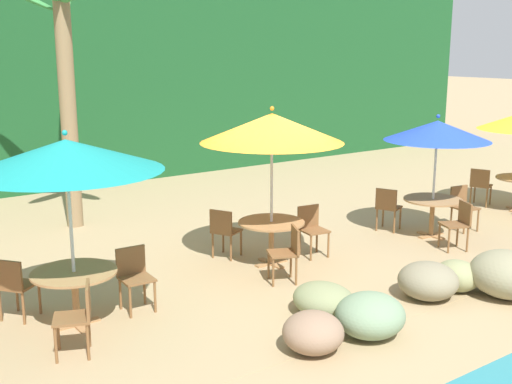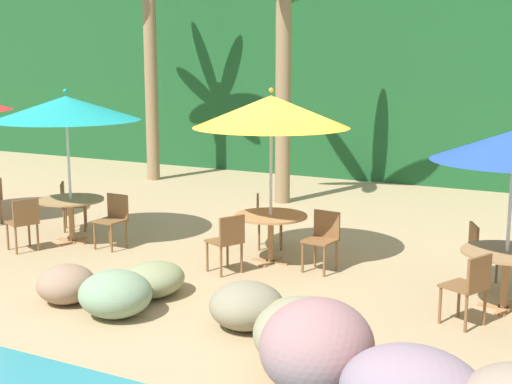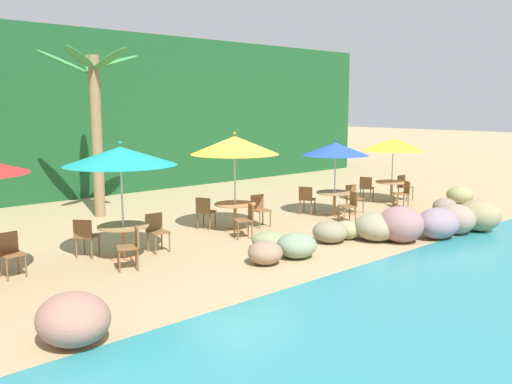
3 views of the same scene
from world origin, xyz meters
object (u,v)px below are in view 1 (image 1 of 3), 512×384
(chair_teal_seaward, at_px, (134,274))
(chair_orange_left, at_px, (288,250))
(chair_teal_left, at_px, (79,314))
(chair_blue_left, at_px, (459,222))
(dining_table_orange, at_px, (271,229))
(umbrella_teal, at_px, (66,155))
(chair_yellow_inland, at_px, (480,184))
(dining_table_blue, at_px, (433,205))
(chair_blue_inland, at_px, (388,206))
(umbrella_orange, at_px, (272,128))
(chair_orange_seaward, at_px, (311,227))
(chair_teal_inland, at_px, (14,284))
(umbrella_blue, at_px, (437,131))
(dining_table_teal, at_px, (74,281))
(palm_tree_second, at_px, (64,59))
(chair_orange_inland, at_px, (224,229))
(chair_blue_seaward, at_px, (462,204))

(chair_teal_seaward, bearing_deg, chair_orange_left, -9.63)
(chair_teal_left, bearing_deg, chair_blue_left, -0.22)
(chair_teal_seaward, bearing_deg, dining_table_orange, 8.65)
(umbrella_teal, distance_m, chair_yellow_inland, 9.97)
(dining_table_blue, bearing_deg, chair_blue_inland, 120.13)
(umbrella_orange, relative_size, chair_orange_seaward, 3.03)
(chair_blue_inland, bearing_deg, chair_teal_inland, -179.24)
(umbrella_blue, bearing_deg, dining_table_teal, 179.73)
(chair_teal_inland, distance_m, palm_tree_second, 5.44)
(chair_teal_left, height_order, umbrella_blue, umbrella_blue)
(chair_teal_inland, distance_m, chair_blue_left, 7.45)
(chair_teal_left, xyz_separation_m, chair_orange_left, (3.47, 0.47, 0.00))
(chair_teal_left, bearing_deg, chair_orange_inland, 31.17)
(chair_blue_seaward, bearing_deg, dining_table_blue, 177.73)
(dining_table_orange, distance_m, chair_orange_left, 0.86)
(dining_table_teal, distance_m, umbrella_blue, 7.12)
(chair_blue_inland, bearing_deg, dining_table_blue, -59.87)
(umbrella_orange, bearing_deg, dining_table_teal, -172.59)
(chair_teal_left, height_order, chair_orange_seaward, same)
(chair_blue_inland, bearing_deg, chair_yellow_inland, 3.51)
(dining_table_orange, distance_m, dining_table_blue, 3.50)
(chair_teal_inland, distance_m, chair_blue_inland, 7.14)
(chair_teal_inland, xyz_separation_m, chair_blue_left, (7.30, -1.46, 0.00))
(dining_table_teal, height_order, chair_orange_left, chair_orange_left)
(umbrella_blue, bearing_deg, palm_tree_second, 138.34)
(chair_blue_left, bearing_deg, dining_table_orange, 157.86)
(chair_teal_left, bearing_deg, dining_table_orange, 18.74)
(chair_teal_seaward, xyz_separation_m, umbrella_blue, (6.12, -0.08, 1.52))
(chair_orange_left, xyz_separation_m, chair_blue_left, (3.48, -0.49, 0.00))
(chair_teal_seaward, xyz_separation_m, dining_table_blue, (6.12, -0.08, 0.10))
(chair_teal_seaward, xyz_separation_m, chair_blue_left, (5.85, -0.90, 0.00))
(dining_table_teal, bearing_deg, dining_table_orange, 7.41)
(chair_teal_seaward, height_order, chair_blue_seaward, same)
(umbrella_blue, bearing_deg, chair_blue_inland, 120.13)
(chair_teal_inland, xyz_separation_m, umbrella_blue, (7.57, -0.64, 1.52))
(chair_teal_left, xyz_separation_m, chair_blue_left, (6.95, -0.03, 0.00))
(dining_table_orange, height_order, palm_tree_second, palm_tree_second)
(chair_blue_left, bearing_deg, umbrella_blue, 71.87)
(dining_table_teal, xyz_separation_m, chair_blue_seaward, (7.83, -0.07, -0.10))
(chair_teal_inland, height_order, chair_blue_left, same)
(chair_teal_left, xyz_separation_m, umbrella_blue, (7.22, 0.79, 1.52))
(chair_teal_seaward, distance_m, chair_teal_inland, 1.55)
(umbrella_blue, bearing_deg, umbrella_orange, 171.97)
(chair_orange_seaward, bearing_deg, umbrella_blue, -10.28)
(umbrella_orange, height_order, palm_tree_second, palm_tree_second)
(chair_teal_left, relative_size, chair_blue_left, 1.00)
(chair_blue_seaward, bearing_deg, palm_tree_second, 142.35)
(chair_orange_inland, height_order, chair_orange_left, same)
(chair_orange_seaward, height_order, chair_orange_left, same)
(dining_table_orange, distance_m, chair_orange_inland, 0.86)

